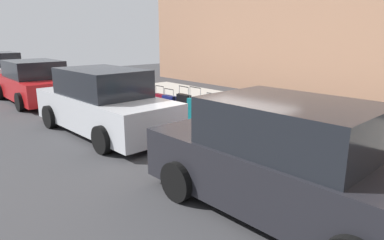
{
  "coord_description": "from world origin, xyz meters",
  "views": [
    {
      "loc": [
        -5.2,
        5.67,
        2.56
      ],
      "look_at": [
        0.66,
        0.53,
        0.57
      ],
      "focal_mm": 31.51,
      "sensor_mm": 36.0,
      "label": 1
    }
  ],
  "objects_px": {
    "suitcase_silver_7": "(212,114)",
    "suitcase_maroon_11": "(160,102)",
    "suitcase_black_9": "(184,106)",
    "parked_car_red_2": "(35,83)",
    "suitcase_red_5": "(245,122)",
    "suitcase_olive_6": "(230,118)",
    "parked_car_charcoal_0": "(287,163)",
    "suitcase_silver_0": "(368,153)",
    "parked_car_silver_1": "(103,103)",
    "suitcase_maroon_4": "(264,125)",
    "fire_hydrant": "(140,95)",
    "suitcase_teal_8": "(195,110)",
    "suitcase_black_2": "(306,140)",
    "suitcase_navy_10": "(169,105)",
    "suitcase_teal_1": "(339,143)",
    "suitcase_navy_3": "(282,132)",
    "bollard_post": "(126,94)"
  },
  "relations": [
    {
      "from": "suitcase_teal_8",
      "to": "suitcase_navy_3",
      "type": "bearing_deg",
      "value": -179.97
    },
    {
      "from": "suitcase_silver_0",
      "to": "parked_car_charcoal_0",
      "type": "height_order",
      "value": "parked_car_charcoal_0"
    },
    {
      "from": "suitcase_teal_8",
      "to": "parked_car_red_2",
      "type": "distance_m",
      "value": 7.23
    },
    {
      "from": "parked_car_silver_1",
      "to": "parked_car_red_2",
      "type": "bearing_deg",
      "value": 0.0
    },
    {
      "from": "suitcase_red_5",
      "to": "parked_car_silver_1",
      "type": "distance_m",
      "value": 3.73
    },
    {
      "from": "suitcase_olive_6",
      "to": "suitcase_silver_0",
      "type": "bearing_deg",
      "value": 179.14
    },
    {
      "from": "suitcase_maroon_4",
      "to": "parked_car_silver_1",
      "type": "bearing_deg",
      "value": 33.22
    },
    {
      "from": "suitcase_navy_10",
      "to": "suitcase_silver_7",
      "type": "bearing_deg",
      "value": -178.99
    },
    {
      "from": "suitcase_olive_6",
      "to": "bollard_post",
      "type": "distance_m",
      "value": 4.82
    },
    {
      "from": "parked_car_silver_1",
      "to": "parked_car_charcoal_0",
      "type": "bearing_deg",
      "value": 180.0
    },
    {
      "from": "bollard_post",
      "to": "parked_car_red_2",
      "type": "distance_m",
      "value": 3.91
    },
    {
      "from": "suitcase_navy_10",
      "to": "parked_car_charcoal_0",
      "type": "relative_size",
      "value": 0.18
    },
    {
      "from": "suitcase_navy_10",
      "to": "suitcase_black_9",
      "type": "bearing_deg",
      "value": -173.04
    },
    {
      "from": "suitcase_olive_6",
      "to": "suitcase_teal_8",
      "type": "height_order",
      "value": "suitcase_teal_8"
    },
    {
      "from": "suitcase_black_2",
      "to": "suitcase_maroon_11",
      "type": "relative_size",
      "value": 1.04
    },
    {
      "from": "suitcase_silver_7",
      "to": "suitcase_maroon_11",
      "type": "xyz_separation_m",
      "value": [
        2.47,
        -0.05,
        -0.07
      ]
    },
    {
      "from": "suitcase_red_5",
      "to": "parked_car_red_2",
      "type": "relative_size",
      "value": 0.17
    },
    {
      "from": "fire_hydrant",
      "to": "parked_car_silver_1",
      "type": "relative_size",
      "value": 0.16
    },
    {
      "from": "suitcase_red_5",
      "to": "suitcase_olive_6",
      "type": "height_order",
      "value": "suitcase_olive_6"
    },
    {
      "from": "suitcase_silver_0",
      "to": "suitcase_maroon_4",
      "type": "xyz_separation_m",
      "value": [
        2.37,
        -0.06,
        0.03
      ]
    },
    {
      "from": "suitcase_teal_1",
      "to": "suitcase_black_9",
      "type": "height_order",
      "value": "suitcase_teal_1"
    },
    {
      "from": "parked_car_charcoal_0",
      "to": "parked_car_red_2",
      "type": "height_order",
      "value": "parked_car_charcoal_0"
    },
    {
      "from": "suitcase_red_5",
      "to": "parked_car_charcoal_0",
      "type": "bearing_deg",
      "value": 140.03
    },
    {
      "from": "suitcase_navy_10",
      "to": "fire_hydrant",
      "type": "height_order",
      "value": "suitcase_navy_10"
    },
    {
      "from": "suitcase_maroon_4",
      "to": "parked_car_red_2",
      "type": "height_order",
      "value": "parked_car_red_2"
    },
    {
      "from": "suitcase_black_9",
      "to": "suitcase_maroon_11",
      "type": "bearing_deg",
      "value": -0.4
    },
    {
      "from": "suitcase_navy_3",
      "to": "suitcase_silver_7",
      "type": "xyz_separation_m",
      "value": [
        2.23,
        -0.06,
        0.0
      ]
    },
    {
      "from": "suitcase_teal_8",
      "to": "suitcase_navy_10",
      "type": "relative_size",
      "value": 1.24
    },
    {
      "from": "parked_car_red_2",
      "to": "suitcase_black_2",
      "type": "bearing_deg",
      "value": -168.23
    },
    {
      "from": "suitcase_navy_3",
      "to": "suitcase_black_9",
      "type": "height_order",
      "value": "suitcase_navy_3"
    },
    {
      "from": "suitcase_red_5",
      "to": "suitcase_maroon_11",
      "type": "distance_m",
      "value": 3.63
    },
    {
      "from": "suitcase_teal_8",
      "to": "suitcase_navy_10",
      "type": "height_order",
      "value": "suitcase_teal_8"
    },
    {
      "from": "suitcase_black_9",
      "to": "parked_car_red_2",
      "type": "xyz_separation_m",
      "value": [
        6.26,
        2.29,
        0.25
      ]
    },
    {
      "from": "suitcase_red_5",
      "to": "suitcase_silver_7",
      "type": "xyz_separation_m",
      "value": [
        1.16,
        -0.05,
        0.01
      ]
    },
    {
      "from": "suitcase_maroon_11",
      "to": "suitcase_olive_6",
      "type": "bearing_deg",
      "value": 179.81
    },
    {
      "from": "suitcase_silver_0",
      "to": "parked_car_silver_1",
      "type": "distance_m",
      "value": 6.29
    },
    {
      "from": "suitcase_olive_6",
      "to": "parked_car_silver_1",
      "type": "xyz_separation_m",
      "value": [
        2.45,
        2.28,
        0.31
      ]
    },
    {
      "from": "suitcase_navy_10",
      "to": "bollard_post",
      "type": "bearing_deg",
      "value": 3.37
    },
    {
      "from": "suitcase_navy_3",
      "to": "parked_car_red_2",
      "type": "relative_size",
      "value": 0.23
    },
    {
      "from": "suitcase_silver_0",
      "to": "suitcase_navy_10",
      "type": "xyz_separation_m",
      "value": [
        5.9,
        0.02,
        -0.02
      ]
    },
    {
      "from": "suitcase_maroon_4",
      "to": "parked_car_silver_1",
      "type": "xyz_separation_m",
      "value": [
        3.5,
        2.29,
        0.3
      ]
    },
    {
      "from": "suitcase_olive_6",
      "to": "parked_car_red_2",
      "type": "bearing_deg",
      "value": 15.71
    },
    {
      "from": "bollard_post",
      "to": "parked_car_charcoal_0",
      "type": "height_order",
      "value": "parked_car_charcoal_0"
    },
    {
      "from": "suitcase_teal_1",
      "to": "suitcase_navy_3",
      "type": "bearing_deg",
      "value": 4.28
    },
    {
      "from": "suitcase_maroon_11",
      "to": "parked_car_charcoal_0",
      "type": "distance_m",
      "value": 6.67
    },
    {
      "from": "suitcase_maroon_4",
      "to": "suitcase_teal_8",
      "type": "distance_m",
      "value": 2.3
    },
    {
      "from": "suitcase_navy_10",
      "to": "parked_car_red_2",
      "type": "xyz_separation_m",
      "value": [
        5.64,
        2.21,
        0.31
      ]
    },
    {
      "from": "suitcase_teal_1",
      "to": "parked_car_charcoal_0",
      "type": "xyz_separation_m",
      "value": [
        -0.31,
        2.27,
        0.28
      ]
    },
    {
      "from": "suitcase_navy_3",
      "to": "suitcase_teal_8",
      "type": "relative_size",
      "value": 1.01
    },
    {
      "from": "suitcase_black_2",
      "to": "suitcase_silver_7",
      "type": "height_order",
      "value": "suitcase_silver_7"
    }
  ]
}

